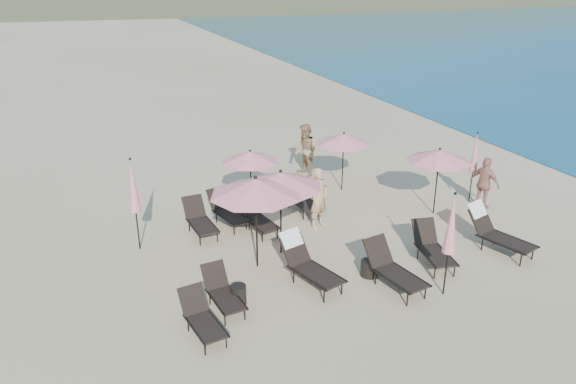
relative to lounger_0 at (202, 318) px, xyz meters
name	(u,v)px	position (x,y,z in m)	size (l,w,h in m)	color
ground	(388,273)	(4.97, 0.67, -0.40)	(800.00, 800.00, 0.00)	#D6BA8C
lounger_0	(202,318)	(0.00, 0.00, 0.00)	(0.77, 1.55, 0.85)	black
lounger_1	(223,292)	(0.68, 0.80, 0.00)	(0.71, 1.54, 0.86)	black
lounger_2	(307,262)	(2.90, 1.06, 0.15)	(1.15, 1.96, 1.15)	black
lounger_3	(393,269)	(4.73, 0.10, 0.08)	(0.96, 1.87, 1.03)	black
lounger_4	(432,247)	(6.30, 0.71, 0.05)	(0.95, 1.77, 0.97)	black
lounger_5	(496,231)	(8.33, 0.67, 0.17)	(1.18, 2.01, 1.18)	black
lounger_6	(200,219)	(1.14, 4.72, 0.04)	(0.73, 1.66, 0.93)	black
lounger_7	(228,210)	(2.07, 5.03, 0.04)	(1.01, 1.74, 0.94)	black
lounger_8	(257,217)	(2.73, 4.23, 0.02)	(0.84, 1.64, 0.90)	black
lounger_9	(300,196)	(4.50, 5.20, 0.04)	(0.72, 1.67, 0.94)	black
umbrella_open_0	(256,187)	(2.03, 2.26, 1.81)	(2.33, 2.33, 2.50)	black
umbrella_open_1	(281,180)	(2.87, 2.71, 1.72)	(2.23, 2.23, 2.40)	black
umbrella_open_2	(439,156)	(8.26, 3.30, 1.51)	(2.00, 2.00, 2.16)	black
umbrella_open_3	(250,157)	(3.08, 5.79, 1.36)	(1.85, 1.85, 1.99)	black
umbrella_open_4	(344,139)	(6.52, 6.17, 1.43)	(1.93, 1.93, 2.07)	black
umbrella_closed_0	(451,225)	(5.68, -0.67, 1.42)	(0.31, 0.31, 2.61)	black
umbrella_closed_1	(475,153)	(9.96, 3.69, 1.24)	(0.28, 0.28, 2.36)	black
umbrella_closed_2	(133,187)	(-0.65, 4.40, 1.44)	(0.31, 0.31, 2.64)	black
side_table_0	(239,295)	(1.05, 0.77, -0.15)	(0.36, 0.36, 0.49)	black
side_table_1	(369,268)	(4.47, 0.74, -0.19)	(0.45, 0.45, 0.41)	black
beachgoer_a	(319,198)	(4.51, 3.80, 0.52)	(0.67, 0.44, 1.84)	tan
beachgoer_b	(306,151)	(5.91, 7.92, 0.57)	(0.94, 0.73, 1.93)	#A17A53
beachgoer_c	(485,184)	(9.91, 3.02, 0.46)	(1.00, 0.42, 1.71)	#AA7160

